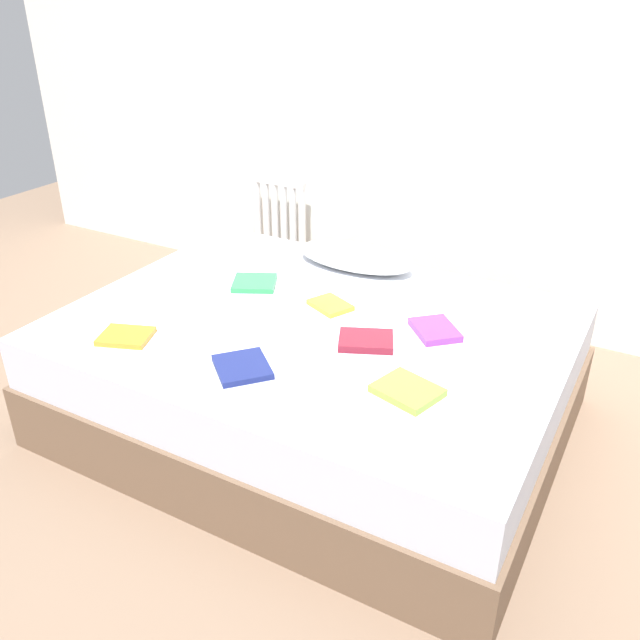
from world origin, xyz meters
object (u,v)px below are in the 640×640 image
(bed, at_px, (314,374))
(radiator, at_px, (280,222))
(textbook_green, at_px, (254,283))
(textbook_maroon, at_px, (366,341))
(textbook_white, at_px, (265,317))
(textbook_orange, at_px, (126,336))
(pillow, at_px, (355,257))
(textbook_purple, at_px, (435,330))
(textbook_yellow, at_px, (331,305))
(textbook_navy, at_px, (242,367))
(textbook_lime, at_px, (407,391))

(bed, height_order, radiator, radiator)
(textbook_green, xyz_separation_m, textbook_maroon, (0.67, -0.24, 0.00))
(bed, relative_size, radiator, 3.73)
(bed, height_order, textbook_maroon, textbook_maroon)
(textbook_white, height_order, textbook_orange, textbook_white)
(textbook_orange, bearing_deg, radiator, 82.07)
(radiator, distance_m, pillow, 1.05)
(textbook_purple, bearing_deg, textbook_orange, -101.57)
(radiator, distance_m, textbook_green, 1.16)
(radiator, height_order, textbook_yellow, radiator)
(textbook_white, bearing_deg, textbook_navy, -85.16)
(textbook_lime, distance_m, textbook_purple, 0.45)
(textbook_navy, bearing_deg, textbook_white, 152.51)
(pillow, height_order, textbook_purple, pillow)
(bed, bearing_deg, textbook_lime, -29.83)
(textbook_white, xyz_separation_m, textbook_orange, (-0.38, -0.39, -0.01))
(textbook_yellow, bearing_deg, textbook_green, -159.10)
(textbook_orange, height_order, textbook_maroon, textbook_maroon)
(textbook_navy, bearing_deg, pillow, 135.29)
(radiator, bearing_deg, pillow, -37.22)
(textbook_lime, height_order, textbook_navy, textbook_lime)
(textbook_lime, xyz_separation_m, textbook_navy, (-0.57, -0.14, -0.00))
(textbook_white, bearing_deg, textbook_green, 115.29)
(textbook_maroon, bearing_deg, bed, 141.06)
(textbook_white, relative_size, textbook_navy, 0.87)
(textbook_yellow, bearing_deg, textbook_lime, -14.89)
(radiator, height_order, textbook_orange, radiator)
(textbook_yellow, xyz_separation_m, textbook_green, (-0.41, 0.03, 0.00))
(radiator, distance_m, textbook_white, 1.50)
(textbook_orange, bearing_deg, textbook_purple, 11.03)
(textbook_orange, height_order, textbook_lime, textbook_lime)
(radiator, relative_size, textbook_navy, 2.67)
(textbook_purple, bearing_deg, textbook_green, -134.88)
(textbook_white, xyz_separation_m, textbook_lime, (0.70, -0.21, -0.00))
(textbook_navy, bearing_deg, radiator, 159.85)
(textbook_purple, bearing_deg, radiator, -170.36)
(pillow, xyz_separation_m, textbook_white, (-0.07, -0.67, -0.04))
(textbook_lime, distance_m, textbook_yellow, 0.69)
(textbook_navy, distance_m, textbook_purple, 0.77)
(pillow, bearing_deg, textbook_white, -95.77)
(radiator, relative_size, textbook_maroon, 2.64)
(textbook_lime, height_order, textbook_purple, textbook_purple)
(bed, xyz_separation_m, textbook_lime, (0.53, -0.31, 0.27))
(textbook_green, bearing_deg, textbook_maroon, -46.48)
(textbook_purple, bearing_deg, pillow, -170.48)
(textbook_purple, bearing_deg, textbook_maroon, -86.10)
(radiator, xyz_separation_m, pillow, (0.82, -0.63, 0.15))
(textbook_green, distance_m, textbook_maroon, 0.71)
(textbook_white, relative_size, textbook_purple, 0.89)
(pillow, xyz_separation_m, textbook_yellow, (0.11, -0.44, -0.04))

